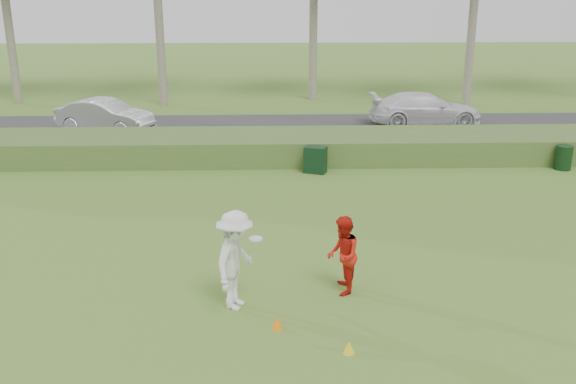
{
  "coord_description": "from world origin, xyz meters",
  "views": [
    {
      "loc": [
        -0.46,
        -10.96,
        6.2
      ],
      "look_at": [
        0.0,
        4.0,
        1.3
      ],
      "focal_mm": 40.0,
      "sensor_mm": 36.0,
      "label": 1
    }
  ],
  "objects_px": {
    "utility_cabinet": "(315,160)",
    "car_mid": "(105,116)",
    "car_right": "(425,109)",
    "trash_bin": "(564,158)",
    "cone_yellow": "(349,347)",
    "player_white": "(236,260)",
    "player_red": "(343,255)",
    "cone_orange": "(277,322)"
  },
  "relations": [
    {
      "from": "cone_orange",
      "to": "car_mid",
      "type": "xyz_separation_m",
      "value": [
        -7.14,
        16.73,
        0.63
      ]
    },
    {
      "from": "player_red",
      "to": "cone_orange",
      "type": "distance_m",
      "value": 2.14
    },
    {
      "from": "player_red",
      "to": "player_white",
      "type": "bearing_deg",
      "value": -71.24
    },
    {
      "from": "trash_bin",
      "to": "car_mid",
      "type": "distance_m",
      "value": 18.34
    },
    {
      "from": "trash_bin",
      "to": "car_mid",
      "type": "height_order",
      "value": "car_mid"
    },
    {
      "from": "utility_cabinet",
      "to": "trash_bin",
      "type": "bearing_deg",
      "value": 21.76
    },
    {
      "from": "car_mid",
      "to": "player_red",
      "type": "bearing_deg",
      "value": -129.71
    },
    {
      "from": "utility_cabinet",
      "to": "car_right",
      "type": "bearing_deg",
      "value": 74.18
    },
    {
      "from": "player_white",
      "to": "trash_bin",
      "type": "distance_m",
      "value": 14.55
    },
    {
      "from": "cone_orange",
      "to": "cone_yellow",
      "type": "relative_size",
      "value": 1.09
    },
    {
      "from": "cone_yellow",
      "to": "utility_cabinet",
      "type": "height_order",
      "value": "utility_cabinet"
    },
    {
      "from": "cone_orange",
      "to": "cone_yellow",
      "type": "bearing_deg",
      "value": -35.1
    },
    {
      "from": "player_white",
      "to": "car_mid",
      "type": "height_order",
      "value": "player_white"
    },
    {
      "from": "utility_cabinet",
      "to": "trash_bin",
      "type": "height_order",
      "value": "utility_cabinet"
    },
    {
      "from": "player_red",
      "to": "cone_orange",
      "type": "height_order",
      "value": "player_red"
    },
    {
      "from": "car_mid",
      "to": "car_right",
      "type": "xyz_separation_m",
      "value": [
        14.09,
        1.01,
        0.02
      ]
    },
    {
      "from": "trash_bin",
      "to": "player_white",
      "type": "bearing_deg",
      "value": -138.56
    },
    {
      "from": "player_white",
      "to": "player_red",
      "type": "relative_size",
      "value": 1.22
    },
    {
      "from": "car_right",
      "to": "car_mid",
      "type": "bearing_deg",
      "value": 93.4
    },
    {
      "from": "cone_yellow",
      "to": "car_right",
      "type": "bearing_deg",
      "value": 72.98
    },
    {
      "from": "car_mid",
      "to": "car_right",
      "type": "bearing_deg",
      "value": -64.8
    },
    {
      "from": "cone_orange",
      "to": "car_mid",
      "type": "relative_size",
      "value": 0.06
    },
    {
      "from": "utility_cabinet",
      "to": "car_mid",
      "type": "distance_m",
      "value": 10.7
    },
    {
      "from": "cone_orange",
      "to": "cone_yellow",
      "type": "distance_m",
      "value": 1.53
    },
    {
      "from": "player_white",
      "to": "utility_cabinet",
      "type": "relative_size",
      "value": 2.23
    },
    {
      "from": "trash_bin",
      "to": "car_mid",
      "type": "bearing_deg",
      "value": 160.16
    },
    {
      "from": "trash_bin",
      "to": "cone_yellow",
      "type": "bearing_deg",
      "value": -127.87
    },
    {
      "from": "utility_cabinet",
      "to": "car_right",
      "type": "distance_m",
      "value": 9.19
    },
    {
      "from": "player_red",
      "to": "utility_cabinet",
      "type": "distance_m",
      "value": 8.91
    },
    {
      "from": "player_red",
      "to": "cone_yellow",
      "type": "relative_size",
      "value": 7.21
    },
    {
      "from": "player_white",
      "to": "utility_cabinet",
      "type": "distance_m",
      "value": 9.77
    },
    {
      "from": "trash_bin",
      "to": "player_red",
      "type": "bearing_deg",
      "value": -133.96
    },
    {
      "from": "car_right",
      "to": "utility_cabinet",
      "type": "bearing_deg",
      "value": 142.61
    },
    {
      "from": "trash_bin",
      "to": "car_right",
      "type": "distance_m",
      "value": 7.9
    },
    {
      "from": "player_red",
      "to": "cone_orange",
      "type": "relative_size",
      "value": 6.63
    },
    {
      "from": "car_mid",
      "to": "trash_bin",
      "type": "bearing_deg",
      "value": -88.74
    },
    {
      "from": "cone_orange",
      "to": "car_mid",
      "type": "bearing_deg",
      "value": 113.12
    },
    {
      "from": "player_white",
      "to": "car_right",
      "type": "relative_size",
      "value": 0.41
    },
    {
      "from": "player_white",
      "to": "utility_cabinet",
      "type": "height_order",
      "value": "player_white"
    },
    {
      "from": "cone_yellow",
      "to": "cone_orange",
      "type": "bearing_deg",
      "value": 144.9
    },
    {
      "from": "trash_bin",
      "to": "car_mid",
      "type": "relative_size",
      "value": 0.2
    },
    {
      "from": "trash_bin",
      "to": "utility_cabinet",
      "type": "bearing_deg",
      "value": -179.1
    }
  ]
}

